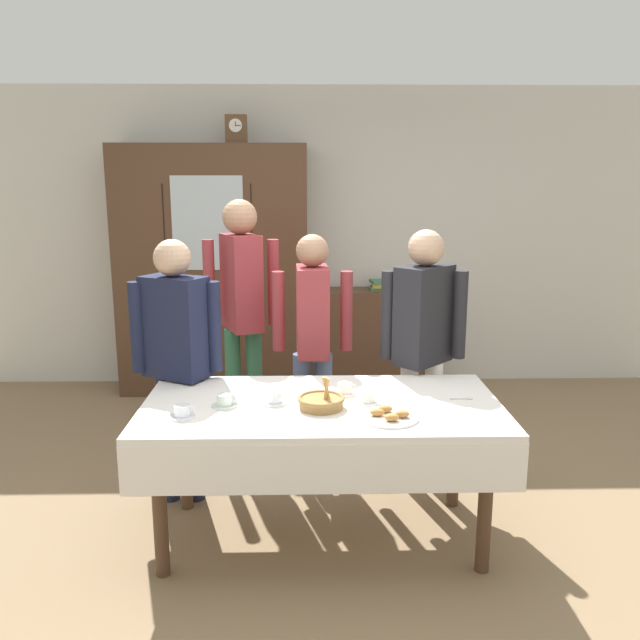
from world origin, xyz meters
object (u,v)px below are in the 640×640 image
(dining_table, at_px, (322,423))
(pastry_plate, at_px, (389,416))
(person_by_cabinet, at_px, (242,299))
(bread_basket, at_px, (321,401))
(tea_cup_front_edge, at_px, (182,412))
(tea_cup_near_left, at_px, (225,401))
(person_behind_table_right, at_px, (312,329))
(bookshelf_low, at_px, (378,339))
(spoon_mid_right, at_px, (465,399))
(person_behind_table_left, at_px, (423,334))
(wall_cabinet, at_px, (213,271))
(tea_cup_mid_right, at_px, (368,398))
(tea_cup_back_edge, at_px, (275,398))
(tea_cup_far_left, at_px, (345,389))
(spoon_near_left, at_px, (292,387))
(book_stack, at_px, (379,285))
(mantel_clock, at_px, (236,129))
(person_near_right_end, at_px, (176,347))

(dining_table, distance_m, pastry_plate, 0.40)
(pastry_plate, bearing_deg, person_by_cabinet, 119.75)
(bread_basket, bearing_deg, tea_cup_front_edge, -170.12)
(tea_cup_near_left, xyz_separation_m, person_behind_table_right, (0.46, 0.98, 0.15))
(pastry_plate, bearing_deg, bookshelf_low, 84.82)
(spoon_mid_right, xyz_separation_m, person_behind_table_left, (-0.12, 0.60, 0.21))
(wall_cabinet, distance_m, tea_cup_mid_right, 2.82)
(bread_basket, bearing_deg, tea_cup_back_edge, 163.11)
(bookshelf_low, distance_m, tea_cup_front_edge, 3.09)
(wall_cabinet, distance_m, person_behind_table_right, 1.84)
(pastry_plate, xyz_separation_m, person_by_cabinet, (-0.84, 1.47, 0.31))
(tea_cup_far_left, distance_m, spoon_mid_right, 0.63)
(wall_cabinet, xyz_separation_m, person_by_cabinet, (0.38, -1.32, -0.01))
(dining_table, xyz_separation_m, wall_cabinet, (-0.90, 2.59, 0.43))
(wall_cabinet, relative_size, spoon_near_left, 18.33)
(tea_cup_mid_right, bearing_deg, book_stack, 82.65)
(tea_cup_far_left, bearing_deg, book_stack, 79.69)
(book_stack, xyz_separation_m, person_behind_table_left, (0.05, -1.98, 0.02))
(spoon_near_left, distance_m, person_behind_table_right, 0.72)
(person_by_cabinet, bearing_deg, person_behind_table_right, -31.79)
(tea_cup_front_edge, bearing_deg, book_stack, 65.84)
(tea_cup_mid_right, bearing_deg, pastry_plate, -70.97)
(wall_cabinet, bearing_deg, bread_basket, -71.24)
(mantel_clock, distance_m, person_behind_table_left, 2.67)
(tea_cup_mid_right, relative_size, pastry_plate, 0.46)
(tea_cup_near_left, bearing_deg, tea_cup_back_edge, 7.91)
(person_by_cabinet, relative_size, person_behind_table_right, 1.13)
(spoon_mid_right, xyz_separation_m, spoon_near_left, (-0.91, 0.21, 0.00))
(tea_cup_near_left, bearing_deg, person_behind_table_right, 64.97)
(bread_basket, relative_size, person_near_right_end, 0.15)
(bookshelf_low, distance_m, tea_cup_back_edge, 2.76)
(bookshelf_low, bearing_deg, book_stack, 0.00)
(dining_table, bearing_deg, bread_basket, -95.60)
(spoon_mid_right, bearing_deg, tea_cup_near_left, -176.47)
(tea_cup_far_left, distance_m, spoon_near_left, 0.31)
(bookshelf_low, xyz_separation_m, tea_cup_front_edge, (-1.26, -2.80, 0.34))
(bread_basket, xyz_separation_m, person_behind_table_right, (-0.03, 1.01, 0.14))
(bookshelf_low, xyz_separation_m, pastry_plate, (-0.26, -2.85, 0.32))
(bookshelf_low, xyz_separation_m, tea_cup_mid_right, (-0.34, -2.62, 0.34))
(person_by_cabinet, bearing_deg, spoon_mid_right, -43.29)
(mantel_clock, relative_size, tea_cup_front_edge, 1.85)
(book_stack, bearing_deg, tea_cup_near_left, -112.02)
(spoon_mid_right, relative_size, person_by_cabinet, 0.07)
(wall_cabinet, bearing_deg, tea_cup_front_edge, -85.43)
(spoon_near_left, bearing_deg, person_behind_table_left, 25.86)
(tea_cup_mid_right, distance_m, spoon_near_left, 0.48)
(wall_cabinet, height_order, person_behind_table_left, wall_cabinet)
(mantel_clock, relative_size, tea_cup_back_edge, 1.85)
(bookshelf_low, xyz_separation_m, book_stack, (0.00, 0.00, 0.50))
(bookshelf_low, xyz_separation_m, person_behind_table_left, (0.05, -1.98, 0.52))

